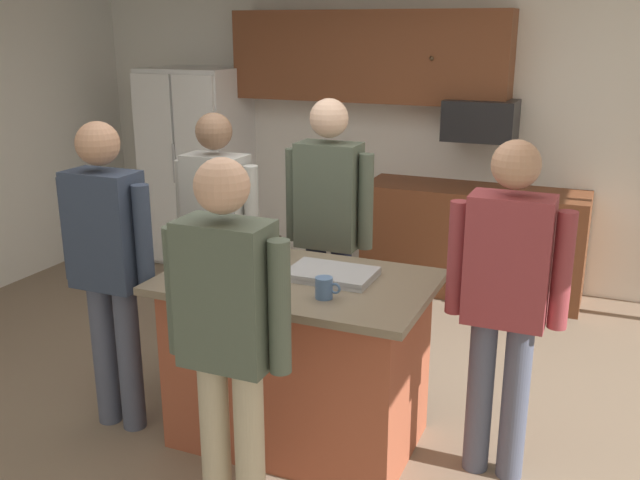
{
  "coord_description": "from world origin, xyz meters",
  "views": [
    {
      "loc": [
        1.64,
        -3.24,
        2.17
      ],
      "look_at": [
        0.19,
        0.17,
        1.05
      ],
      "focal_mm": 39.78,
      "sensor_mm": 36.0,
      "label": 1
    }
  ],
  "objects_px": {
    "person_guest_by_door": "(228,329)",
    "person_elder_center": "(329,220)",
    "glass_dark_ale": "(276,248)",
    "serving_tray": "(331,274)",
    "kitchen_island": "(298,359)",
    "person_guest_left": "(506,291)",
    "microwave_over_range": "(481,120)",
    "refrigerator": "(198,166)",
    "glass_pilsner": "(187,267)",
    "person_host_foreground": "(218,228)",
    "mug_ceramic_white": "(324,288)",
    "person_guest_right": "(108,258)"
  },
  "relations": [
    {
      "from": "person_guest_by_door",
      "to": "person_elder_center",
      "type": "height_order",
      "value": "person_elder_center"
    },
    {
      "from": "glass_dark_ale",
      "to": "serving_tray",
      "type": "bearing_deg",
      "value": -23.08
    },
    {
      "from": "kitchen_island",
      "to": "person_guest_left",
      "type": "xyz_separation_m",
      "value": [
        1.04,
        0.1,
        0.51
      ]
    },
    {
      "from": "microwave_over_range",
      "to": "person_guest_left",
      "type": "xyz_separation_m",
      "value": [
        0.63,
        -2.53,
        -0.47
      ]
    },
    {
      "from": "kitchen_island",
      "to": "serving_tray",
      "type": "xyz_separation_m",
      "value": [
        0.16,
        0.07,
        0.48
      ]
    },
    {
      "from": "refrigerator",
      "to": "glass_pilsner",
      "type": "height_order",
      "value": "refrigerator"
    },
    {
      "from": "person_host_foreground",
      "to": "glass_pilsner",
      "type": "height_order",
      "value": "person_host_foreground"
    },
    {
      "from": "mug_ceramic_white",
      "to": "person_guest_by_door",
      "type": "bearing_deg",
      "value": -107.45
    },
    {
      "from": "kitchen_island",
      "to": "glass_pilsner",
      "type": "relative_size",
      "value": 9.76
    },
    {
      "from": "kitchen_island",
      "to": "person_guest_right",
      "type": "bearing_deg",
      "value": -164.95
    },
    {
      "from": "person_elder_center",
      "to": "glass_pilsner",
      "type": "bearing_deg",
      "value": -29.64
    },
    {
      "from": "microwave_over_range",
      "to": "mug_ceramic_white",
      "type": "relative_size",
      "value": 4.39
    },
    {
      "from": "person_guest_by_door",
      "to": "mug_ceramic_white",
      "type": "bearing_deg",
      "value": -21.06
    },
    {
      "from": "refrigerator",
      "to": "glass_dark_ale",
      "type": "xyz_separation_m",
      "value": [
        1.95,
        -2.27,
        0.09
      ]
    },
    {
      "from": "person_elder_center",
      "to": "mug_ceramic_white",
      "type": "bearing_deg",
      "value": 10.58
    },
    {
      "from": "serving_tray",
      "to": "mug_ceramic_white",
      "type": "bearing_deg",
      "value": -74.46
    },
    {
      "from": "person_guest_left",
      "to": "glass_pilsner",
      "type": "bearing_deg",
      "value": 7.19
    },
    {
      "from": "person_guest_left",
      "to": "person_guest_right",
      "type": "distance_m",
      "value": 2.05
    },
    {
      "from": "person_host_foreground",
      "to": "serving_tray",
      "type": "relative_size",
      "value": 3.82
    },
    {
      "from": "microwave_over_range",
      "to": "person_guest_by_door",
      "type": "bearing_deg",
      "value": -95.98
    },
    {
      "from": "person_guest_left",
      "to": "person_guest_by_door",
      "type": "relative_size",
      "value": 1.0
    },
    {
      "from": "refrigerator",
      "to": "person_elder_center",
      "type": "relative_size",
      "value": 1.02
    },
    {
      "from": "person_guest_right",
      "to": "glass_pilsner",
      "type": "relative_size",
      "value": 12.07
    },
    {
      "from": "person_host_foreground",
      "to": "serving_tray",
      "type": "height_order",
      "value": "person_host_foreground"
    },
    {
      "from": "glass_pilsner",
      "to": "mug_ceramic_white",
      "type": "distance_m",
      "value": 0.74
    },
    {
      "from": "microwave_over_range",
      "to": "glass_dark_ale",
      "type": "distance_m",
      "value": 2.52
    },
    {
      "from": "person_guest_by_door",
      "to": "microwave_over_range",
      "type": "bearing_deg",
      "value": -9.59
    },
    {
      "from": "person_guest_right",
      "to": "serving_tray",
      "type": "relative_size",
      "value": 3.9
    },
    {
      "from": "person_guest_left",
      "to": "person_guest_by_door",
      "type": "height_order",
      "value": "person_guest_left"
    },
    {
      "from": "mug_ceramic_white",
      "to": "person_elder_center",
      "type": "bearing_deg",
      "value": 111.22
    },
    {
      "from": "serving_tray",
      "to": "kitchen_island",
      "type": "bearing_deg",
      "value": -154.91
    },
    {
      "from": "refrigerator",
      "to": "glass_pilsner",
      "type": "xyz_separation_m",
      "value": [
        1.69,
        -2.76,
        0.09
      ]
    },
    {
      "from": "glass_dark_ale",
      "to": "kitchen_island",
      "type": "bearing_deg",
      "value": -45.17
    },
    {
      "from": "microwave_over_range",
      "to": "glass_pilsner",
      "type": "xyz_separation_m",
      "value": [
        -0.91,
        -2.88,
        -0.45
      ]
    },
    {
      "from": "kitchen_island",
      "to": "microwave_over_range",
      "type": "bearing_deg",
      "value": 81.17
    },
    {
      "from": "person_guest_by_door",
      "to": "refrigerator",
      "type": "bearing_deg",
      "value": 30.53
    },
    {
      "from": "person_guest_left",
      "to": "glass_dark_ale",
      "type": "distance_m",
      "value": 1.29
    },
    {
      "from": "glass_dark_ale",
      "to": "person_guest_by_door",
      "type": "bearing_deg",
      "value": -74.15
    },
    {
      "from": "person_elder_center",
      "to": "mug_ceramic_white",
      "type": "relative_size",
      "value": 13.85
    },
    {
      "from": "refrigerator",
      "to": "person_elder_center",
      "type": "bearing_deg",
      "value": -40.22
    },
    {
      "from": "microwave_over_range",
      "to": "person_elder_center",
      "type": "distance_m",
      "value": 1.97
    },
    {
      "from": "serving_tray",
      "to": "microwave_over_range",
      "type": "bearing_deg",
      "value": 84.42
    },
    {
      "from": "person_guest_left",
      "to": "serving_tray",
      "type": "height_order",
      "value": "person_guest_left"
    },
    {
      "from": "glass_pilsner",
      "to": "person_host_foreground",
      "type": "bearing_deg",
      "value": 109.97
    },
    {
      "from": "person_guest_by_door",
      "to": "glass_pilsner",
      "type": "height_order",
      "value": "person_guest_by_door"
    },
    {
      "from": "person_elder_center",
      "to": "serving_tray",
      "type": "xyz_separation_m",
      "value": [
        0.31,
        -0.71,
        -0.08
      ]
    },
    {
      "from": "person_host_foreground",
      "to": "mug_ceramic_white",
      "type": "bearing_deg",
      "value": -1.66
    },
    {
      "from": "glass_pilsner",
      "to": "person_elder_center",
      "type": "bearing_deg",
      "value": 71.01
    },
    {
      "from": "person_guest_right",
      "to": "glass_dark_ale",
      "type": "distance_m",
      "value": 0.9
    },
    {
      "from": "person_elder_center",
      "to": "mug_ceramic_white",
      "type": "distance_m",
      "value": 1.06
    }
  ]
}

